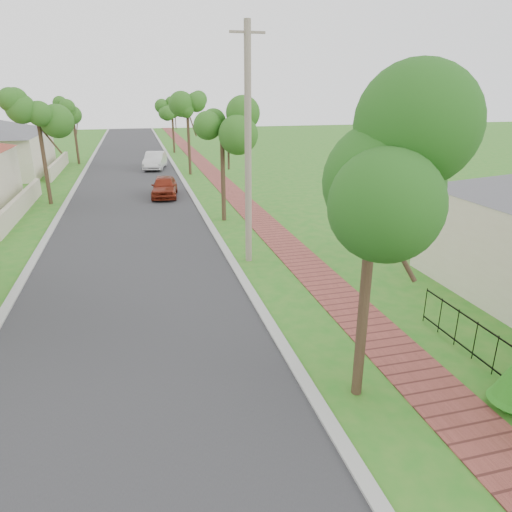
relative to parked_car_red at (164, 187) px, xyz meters
name	(u,v)px	position (x,y,z in m)	size (l,w,h in m)	color
ground	(312,458)	(1.00, -22.22, -0.63)	(160.00, 160.00, 0.00)	#25731B
road	(132,207)	(-2.00, -2.22, -0.63)	(7.00, 120.00, 0.02)	#28282B
kerb_right	(197,203)	(1.65, -2.22, -0.63)	(0.30, 120.00, 0.10)	#9E9E99
kerb_left	(62,211)	(-5.65, -2.22, -0.63)	(0.30, 120.00, 0.10)	#9E9E99
sidewalk	(240,201)	(4.25, -2.22, -0.63)	(1.50, 120.00, 0.03)	brown
street_trees	(127,117)	(-1.87, 4.63, 3.91)	(10.70, 37.65, 5.89)	#382619
parked_car_red	(164,187)	(0.00, 0.00, 0.00)	(1.48, 3.69, 1.26)	maroon
parked_car_white	(155,161)	(0.00, 11.17, 0.06)	(1.46, 4.19, 1.38)	silver
near_tree	(376,169)	(2.60, -20.72, 4.15)	(2.33, 2.33, 5.99)	#382619
utility_pole	(248,148)	(2.31, -12.22, 3.58)	(1.20, 0.24, 8.30)	gray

